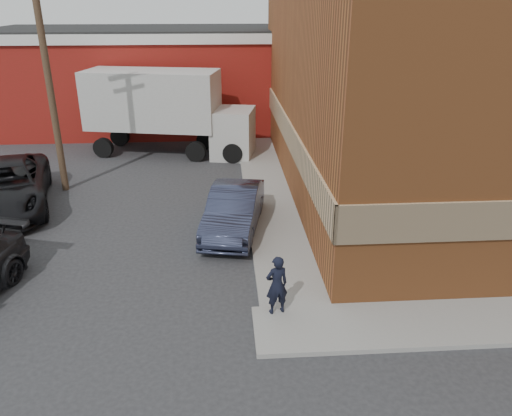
# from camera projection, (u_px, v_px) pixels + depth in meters

# --- Properties ---
(ground) EXTENTS (90.00, 90.00, 0.00)m
(ground) POSITION_uv_depth(u_px,v_px,m) (272.00, 310.00, 12.41)
(ground) COLOR #28282B
(ground) RESTS_ON ground
(brick_building) EXTENTS (14.25, 18.25, 9.36)m
(brick_building) POSITION_uv_depth(u_px,v_px,m) (468.00, 67.00, 19.38)
(brick_building) COLOR #985127
(brick_building) RESTS_ON ground
(sidewalk_west) EXTENTS (1.80, 18.00, 0.12)m
(sidewalk_west) POSITION_uv_depth(u_px,v_px,m) (265.00, 183.00, 20.69)
(sidewalk_west) COLOR gray
(sidewalk_west) RESTS_ON ground
(warehouse) EXTENTS (16.30, 8.30, 5.60)m
(warehouse) POSITION_uv_depth(u_px,v_px,m) (138.00, 78.00, 29.30)
(warehouse) COLOR maroon
(warehouse) RESTS_ON ground
(utility_pole) EXTENTS (2.00, 0.26, 9.00)m
(utility_pole) POSITION_uv_depth(u_px,v_px,m) (47.00, 69.00, 18.35)
(utility_pole) COLOR brown
(utility_pole) RESTS_ON ground
(man) EXTENTS (0.63, 0.50, 1.52)m
(man) POSITION_uv_depth(u_px,v_px,m) (277.00, 285.00, 11.84)
(man) COLOR black
(man) RESTS_ON sidewalk_south
(sedan) EXTENTS (2.35, 4.66, 1.47)m
(sedan) POSITION_uv_depth(u_px,v_px,m) (234.00, 210.00, 16.39)
(sedan) COLOR #2A2F47
(sedan) RESTS_ON ground
(suv_a) EXTENTS (4.42, 6.75, 1.72)m
(suv_a) POSITION_uv_depth(u_px,v_px,m) (5.00, 186.00, 18.07)
(suv_a) COLOR black
(suv_a) RESTS_ON ground
(box_truck) EXTENTS (8.46, 4.01, 4.02)m
(box_truck) POSITION_uv_depth(u_px,v_px,m) (169.00, 107.00, 23.93)
(box_truck) COLOR beige
(box_truck) RESTS_ON ground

